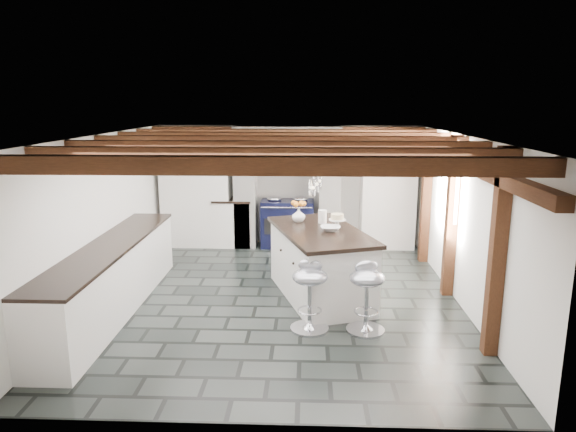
{
  "coord_description": "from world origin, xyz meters",
  "views": [
    {
      "loc": [
        0.39,
        -6.94,
        2.74
      ],
      "look_at": [
        0.1,
        0.4,
        1.1
      ],
      "focal_mm": 32.0,
      "sensor_mm": 36.0,
      "label": 1
    }
  ],
  "objects_px": {
    "bar_stool_near": "(366,289)",
    "bar_stool_far": "(310,288)",
    "kitchen_island": "(320,263)",
    "range_cooker": "(287,222)"
  },
  "relations": [
    {
      "from": "bar_stool_near",
      "to": "bar_stool_far",
      "type": "distance_m",
      "value": 0.68
    },
    {
      "from": "bar_stool_far",
      "to": "bar_stool_near",
      "type": "bearing_deg",
      "value": 7.97
    },
    {
      "from": "kitchen_island",
      "to": "bar_stool_far",
      "type": "height_order",
      "value": "kitchen_island"
    },
    {
      "from": "range_cooker",
      "to": "bar_stool_near",
      "type": "height_order",
      "value": "range_cooker"
    },
    {
      "from": "range_cooker",
      "to": "bar_stool_far",
      "type": "xyz_separation_m",
      "value": [
        0.43,
        -3.75,
        0.08
      ]
    },
    {
      "from": "kitchen_island",
      "to": "bar_stool_near",
      "type": "xyz_separation_m",
      "value": [
        0.53,
        -1.12,
        0.03
      ]
    },
    {
      "from": "kitchen_island",
      "to": "bar_stool_near",
      "type": "bearing_deg",
      "value": -82.58
    },
    {
      "from": "range_cooker",
      "to": "kitchen_island",
      "type": "xyz_separation_m",
      "value": [
        0.57,
        -2.64,
        0.04
      ]
    },
    {
      "from": "range_cooker",
      "to": "bar_stool_near",
      "type": "relative_size",
      "value": 1.15
    },
    {
      "from": "bar_stool_near",
      "to": "bar_stool_far",
      "type": "relative_size",
      "value": 0.99
    }
  ]
}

